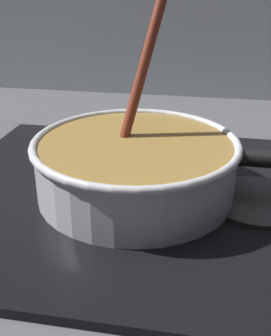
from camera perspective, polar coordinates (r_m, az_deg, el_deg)
The scene contains 4 objects.
hob_plate at distance 0.58m, azimuth 0.00°, elevation -3.83°, with size 0.56×0.48×0.01m, color black.
burner_ring at distance 0.58m, azimuth 0.00°, elevation -2.96°, with size 0.19×0.19×0.01m, color #592D0C.
spare_burner at distance 0.57m, azimuth 16.24°, elevation -4.30°, with size 0.13×0.13×0.01m, color #262628.
cooking_pan at distance 0.56m, azimuth 0.13°, elevation 0.50°, with size 0.41×0.28×0.29m.
Camera 1 is at (0.18, -0.27, 0.29)m, focal length 44.31 mm.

